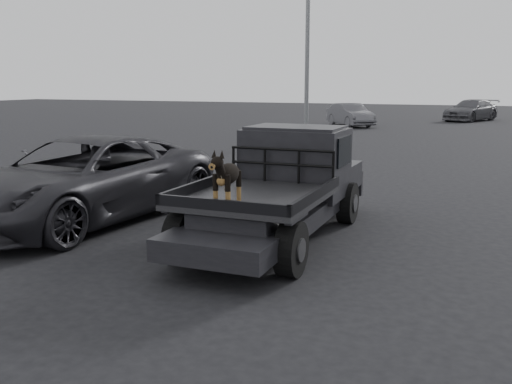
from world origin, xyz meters
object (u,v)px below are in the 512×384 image
at_px(parked_suv, 83,179).
at_px(distant_car_b, 471,110).
at_px(flatbed_ute, 277,211).
at_px(dog, 227,178).
at_px(distant_car_a, 350,115).

distance_m(parked_suv, distant_car_b, 32.70).
distance_m(flatbed_ute, dog, 1.96).
distance_m(parked_suv, distant_car_a, 24.67).
relative_size(parked_suv, distant_car_a, 1.39).
bearing_deg(dog, parked_suv, 156.80).
relative_size(dog, parked_suv, 0.13).
bearing_deg(parked_suv, distant_car_a, 97.36).
bearing_deg(flatbed_ute, distant_car_a, 100.39).
xyz_separation_m(flatbed_ute, distant_car_b, (1.85, 32.03, 0.24)).
bearing_deg(parked_suv, dog, -17.45).
bearing_deg(dog, flatbed_ute, 87.86).
bearing_deg(distant_car_a, parked_suv, -125.86).
height_order(dog, parked_suv, dog).
height_order(dog, distant_car_a, dog).
height_order(parked_suv, distant_car_a, parked_suv).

